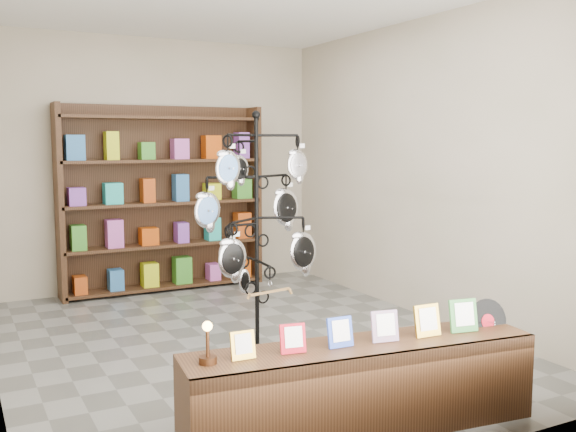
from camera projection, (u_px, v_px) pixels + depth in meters
name	position (u px, v px, depth m)	size (l,w,h in m)	color
ground	(241.00, 341.00, 5.73)	(5.00, 5.00, 0.00)	slate
room_envelope	(239.00, 133.00, 5.52)	(5.00, 5.00, 5.00)	#BCAA97
display_tree	(257.00, 218.00, 5.12)	(1.03, 0.92, 2.02)	black
front_shelf	(362.00, 387.00, 3.94)	(2.27, 0.72, 0.79)	black
back_shelving	(163.00, 204.00, 7.63)	(2.42, 0.36, 2.20)	black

